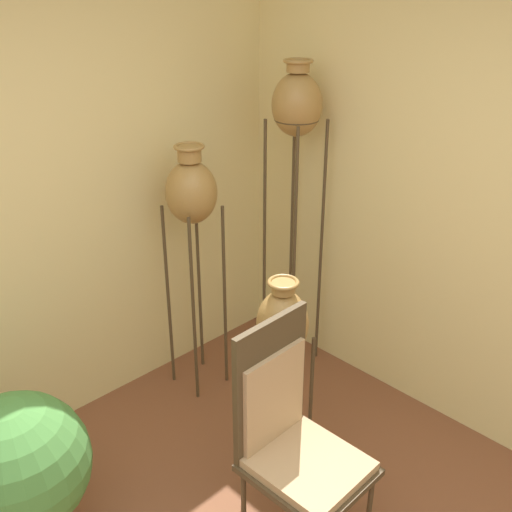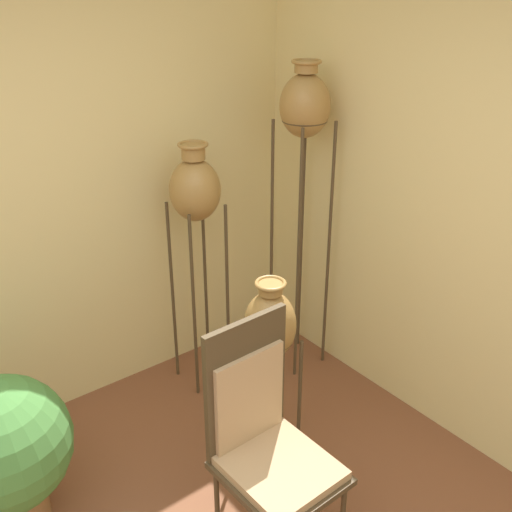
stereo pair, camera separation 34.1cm
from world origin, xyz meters
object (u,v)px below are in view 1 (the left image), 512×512
object	(u,v)px
chair	(292,433)
potted_plant	(19,470)
vase_stand_tall	(297,115)
vase_stand_medium	(191,197)
vase_stand_short	(282,326)

from	to	relation	value
chair	potted_plant	size ratio (longest dim) A/B	1.41
vase_stand_tall	potted_plant	bearing A→B (deg)	-174.57
vase_stand_medium	chair	xyz separation A→B (m)	(-0.46, -1.22, -0.67)
vase_stand_short	potted_plant	size ratio (longest dim) A/B	1.37
vase_stand_short	potted_plant	world-z (taller)	vase_stand_short
vase_stand_medium	vase_stand_short	distance (m)	0.96
vase_stand_tall	chair	size ratio (longest dim) A/B	1.75
vase_stand_medium	vase_stand_short	xyz separation A→B (m)	(-0.13, -0.84, -0.43)
vase_stand_tall	vase_stand_medium	size ratio (longest dim) A/B	1.26
vase_stand_short	chair	distance (m)	0.55
vase_stand_tall	vase_stand_short	bearing A→B (deg)	-140.65
vase_stand_medium	potted_plant	xyz separation A→B (m)	(-1.36, -0.42, -0.82)
vase_stand_medium	vase_stand_short	size ratio (longest dim) A/B	1.43
chair	potted_plant	distance (m)	1.22
vase_stand_tall	vase_stand_medium	distance (m)	0.78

